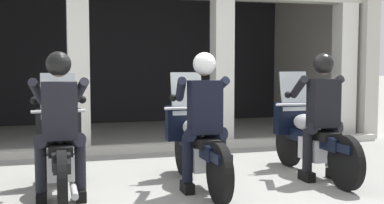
% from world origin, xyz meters
% --- Properties ---
extents(ground_plane, '(80.00, 80.00, 0.00)m').
position_xyz_m(ground_plane, '(0.00, 3.00, 0.00)').
color(ground_plane, gray).
extents(station_building, '(8.77, 4.30, 3.22)m').
position_xyz_m(station_building, '(0.07, 5.05, 2.01)').
color(station_building, black).
rests_on(station_building, ground).
extents(kerb_strip, '(8.27, 0.24, 0.12)m').
position_xyz_m(kerb_strip, '(0.07, 2.42, 0.06)').
color(kerb_strip, '#B7B5AD').
rests_on(kerb_strip, ground).
extents(motorcycle_left, '(0.62, 2.04, 1.35)m').
position_xyz_m(motorcycle_left, '(-1.58, 0.06, 0.50)').
color(motorcycle_left, black).
rests_on(motorcycle_left, ground).
extents(police_officer_left, '(0.63, 0.61, 1.58)m').
position_xyz_m(police_officer_left, '(-1.58, -0.23, 0.94)').
color(police_officer_left, black).
rests_on(police_officer_left, ground).
extents(motorcycle_center, '(0.62, 2.04, 1.35)m').
position_xyz_m(motorcycle_center, '(0.00, 0.04, 0.50)').
color(motorcycle_center, black).
rests_on(motorcycle_center, ground).
extents(police_officer_center, '(0.63, 0.61, 1.58)m').
position_xyz_m(police_officer_center, '(0.00, -0.24, 0.94)').
color(police_officer_center, black).
rests_on(police_officer_center, ground).
extents(motorcycle_right, '(0.62, 2.04, 1.35)m').
position_xyz_m(motorcycle_right, '(1.58, 0.16, 0.50)').
color(motorcycle_right, black).
rests_on(motorcycle_right, ground).
extents(police_officer_right, '(0.63, 0.61, 1.58)m').
position_xyz_m(police_officer_right, '(1.58, -0.13, 0.94)').
color(police_officer_right, black).
rests_on(police_officer_right, ground).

